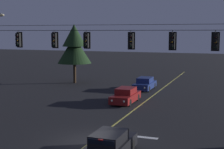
% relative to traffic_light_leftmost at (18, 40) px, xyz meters
% --- Properties ---
extents(ground_plane, '(180.00, 180.00, 0.00)m').
position_rel_traffic_light_leftmost_xyz_m(ground_plane, '(6.77, -2.54, -6.00)').
color(ground_plane, black).
extents(lane_centre_stripe, '(0.14, 60.00, 0.01)m').
position_rel_traffic_light_leftmost_xyz_m(lane_centre_stripe, '(6.77, 6.02, -6.00)').
color(lane_centre_stripe, '#D1C64C').
rests_on(lane_centre_stripe, ground).
extents(stop_bar_paint, '(3.40, 0.36, 0.01)m').
position_rel_traffic_light_leftmost_xyz_m(stop_bar_paint, '(8.67, -0.58, -6.00)').
color(stop_bar_paint, silver).
rests_on(stop_bar_paint, ground).
extents(signal_span_assembly, '(20.57, 0.32, 8.05)m').
position_rel_traffic_light_leftmost_xyz_m(signal_span_assembly, '(6.77, 0.02, -1.81)').
color(signal_span_assembly, '#38281C').
rests_on(signal_span_assembly, ground).
extents(traffic_light_leftmost, '(0.48, 0.41, 1.22)m').
position_rel_traffic_light_leftmost_xyz_m(traffic_light_leftmost, '(0.00, 0.00, 0.00)').
color(traffic_light_leftmost, black).
extents(traffic_light_left_inner, '(0.48, 0.41, 1.22)m').
position_rel_traffic_light_leftmost_xyz_m(traffic_light_left_inner, '(2.91, 0.00, 0.00)').
color(traffic_light_left_inner, black).
extents(traffic_light_centre, '(0.48, 0.41, 1.22)m').
position_rel_traffic_light_leftmost_xyz_m(traffic_light_centre, '(5.31, 0.00, 0.00)').
color(traffic_light_centre, black).
extents(traffic_light_right_inner, '(0.48, 0.41, 1.22)m').
position_rel_traffic_light_leftmost_xyz_m(traffic_light_right_inner, '(8.39, 0.00, 0.00)').
color(traffic_light_right_inner, black).
extents(traffic_light_rightmost, '(0.48, 0.41, 1.22)m').
position_rel_traffic_light_leftmost_xyz_m(traffic_light_rightmost, '(11.02, 0.00, 0.00)').
color(traffic_light_rightmost, black).
extents(traffic_light_far_right, '(0.48, 0.41, 1.22)m').
position_rel_traffic_light_leftmost_xyz_m(traffic_light_far_right, '(13.52, 0.00, 0.00)').
color(traffic_light_far_right, black).
extents(car_waiting_near_lane, '(1.80, 4.33, 1.39)m').
position_rel_traffic_light_leftmost_xyz_m(car_waiting_near_lane, '(8.67, -4.59, -5.35)').
color(car_waiting_near_lane, black).
rests_on(car_waiting_near_lane, ground).
extents(car_oncoming_lead, '(1.80, 4.42, 1.39)m').
position_rel_traffic_light_leftmost_xyz_m(car_oncoming_lead, '(5.16, 9.10, -5.35)').
color(car_oncoming_lead, maroon).
rests_on(car_oncoming_lead, ground).
extents(car_oncoming_trailing, '(1.80, 4.42, 1.39)m').
position_rel_traffic_light_leftmost_xyz_m(car_oncoming_trailing, '(5.00, 16.78, -5.35)').
color(car_oncoming_trailing, navy).
rests_on(car_oncoming_trailing, ground).
extents(tree_verge_far, '(4.34, 4.34, 7.55)m').
position_rel_traffic_light_leftmost_xyz_m(tree_verge_far, '(-4.80, 18.65, -1.19)').
color(tree_verge_far, '#332316').
rests_on(tree_verge_far, ground).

